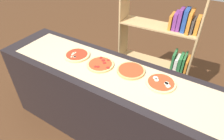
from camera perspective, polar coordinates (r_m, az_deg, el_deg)
The scene contains 8 objects.
ground_plane at distance 2.57m, azimuth 0.00°, elevation -17.56°, with size 12.00×12.00×0.00m, color #4C2D19.
counter at distance 2.19m, azimuth 0.00°, elevation -10.39°, with size 2.52×0.65×0.96m, color black.
parchment_paper at distance 1.86m, azimuth 0.00°, elevation -0.46°, with size 2.18×0.50×0.00m, color tan.
pizza_mushroom_0 at distance 2.11m, azimuth -10.15°, elevation 4.30°, with size 0.27×0.27×0.03m.
pizza_pepperoni_1 at distance 1.94m, azimuth -3.40°, elevation 1.65°, with size 0.27×0.27×0.02m.
pizza_plain_2 at distance 1.86m, azimuth 5.50°, elevation -0.14°, with size 0.27×0.27×0.02m.
pizza_mozzarella_3 at distance 1.77m, azimuth 14.00°, elevation -3.60°, with size 0.26×0.26×0.03m.
bookshelf at distance 2.60m, azimuth 15.04°, elevation 5.33°, with size 0.96×0.34×1.63m.
Camera 1 is at (0.77, -1.25, 2.10)m, focal length 31.52 mm.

